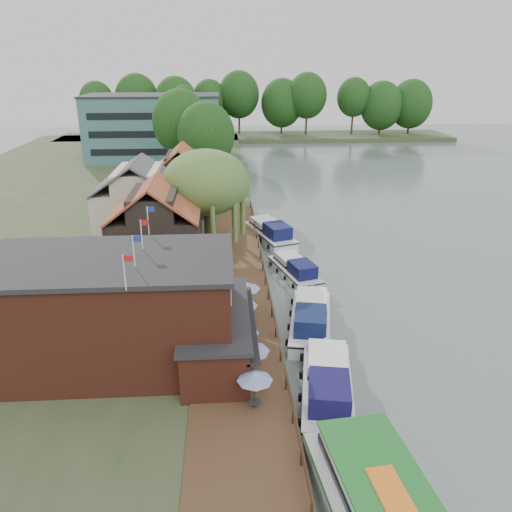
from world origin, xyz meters
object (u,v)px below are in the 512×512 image
object	(u,v)px
cottage_a	(156,227)
umbrella_2	(242,342)
hotel_block	(154,127)
umbrella_0	(255,390)
cruiser_1	(311,315)
cruiser_3	(270,230)
cruiser_0	(328,381)
cottage_b	(139,199)
umbrella_3	(242,314)
swan	(316,478)
pub	(144,310)
cottage_c	(182,180)
umbrella_4	(245,296)
cruiser_2	(295,267)
umbrella_1	(251,360)
willow	(207,202)

from	to	relation	value
cottage_a	umbrella_2	bearing A→B (deg)	-64.98
hotel_block	umbrella_0	world-z (taller)	hotel_block
cruiser_1	cruiser_3	bearing A→B (deg)	104.50
cruiser_0	cruiser_3	distance (m)	28.73
cottage_b	umbrella_3	distance (m)	24.03
cruiser_3	swan	size ratio (longest dim) A/B	23.58
cottage_b	cruiser_3	bearing A→B (deg)	0.70
umbrella_2	pub	bearing A→B (deg)	176.52
pub	hotel_block	bearing A→B (deg)	96.43
cottage_c	umbrella_4	size ratio (longest dim) A/B	3.58
cruiser_1	cottage_c	bearing A→B (deg)	122.79
pub	hotel_block	xyz separation A→B (m)	(-8.00, 71.00, 2.50)
cottage_a	umbrella_3	distance (m)	13.95
cottage_a	umbrella_3	world-z (taller)	cottage_a
cruiser_2	swan	xyz separation A→B (m)	(-2.32, -24.65, -0.85)
umbrella_3	swan	world-z (taller)	umbrella_3
cruiser_1	cottage_b	bearing A→B (deg)	138.85
pub	cottage_c	size ratio (longest dim) A/B	2.35
hotel_block	cruiser_1	size ratio (longest dim) A/B	2.46
cottage_b	umbrella_2	distance (m)	27.50
umbrella_1	umbrella_3	world-z (taller)	same
pub	umbrella_1	world-z (taller)	pub
cottage_b	cottage_c	world-z (taller)	same
pub	cottage_c	distance (m)	34.01
umbrella_2	cruiser_3	bearing A→B (deg)	80.57
hotel_block	willow	xyz separation A→B (m)	(11.50, -51.00, -0.94)
cottage_c	umbrella_2	world-z (taller)	cottage_c
cruiser_1	cruiser_3	xyz separation A→B (m)	(-1.27, 20.32, 0.01)
cruiser_2	cottage_b	bearing A→B (deg)	130.67
hotel_block	cruiser_3	size ratio (longest dim) A/B	2.45
cottage_a	cruiser_1	world-z (taller)	cottage_a
umbrella_3	umbrella_1	bearing A→B (deg)	-87.10
umbrella_4	cruiser_1	size ratio (longest dim) A/B	0.23
cottage_b	willow	xyz separation A→B (m)	(7.50, -5.00, 0.96)
pub	cottage_c	bearing A→B (deg)	90.00
hotel_block	cruiser_0	distance (m)	77.22
umbrella_1	cruiser_3	world-z (taller)	umbrella_1
cottage_a	swan	distance (m)	27.55
hotel_block	cruiser_3	xyz separation A→B (m)	(18.42, -45.82, -5.88)
willow	umbrella_3	world-z (taller)	willow
hotel_block	cruiser_1	xyz separation A→B (m)	(19.69, -66.14, -5.89)
umbrella_2	cruiser_3	size ratio (longest dim) A/B	0.23
umbrella_4	hotel_block	bearing A→B (deg)	102.84
cottage_b	cruiser_2	size ratio (longest dim) A/B	1.07
umbrella_1	swan	bearing A→B (deg)	-69.04
umbrella_1	swan	distance (m)	8.23
cruiser_0	swan	distance (m)	6.77
cottage_b	cruiser_3	world-z (taller)	cottage_b
umbrella_4	cruiser_3	xyz separation A→B (m)	(3.69, 18.83, -1.02)
pub	cottage_b	size ratio (longest dim) A/B	2.08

